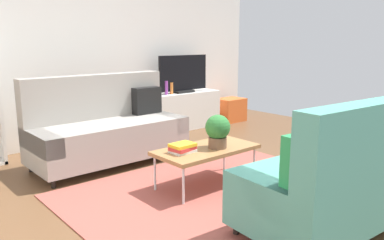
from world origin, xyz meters
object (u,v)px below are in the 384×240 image
(potted_plant, at_px, (218,130))
(storage_trunk, at_px, (230,110))
(coffee_table, at_px, (206,150))
(tv_console, at_px, (183,110))
(bottle_0, at_px, (166,88))
(bottle_1, at_px, (171,88))
(tv, at_px, (183,74))
(vase_0, at_px, (153,91))
(couch_green, at_px, (349,175))
(couch_beige, at_px, (107,128))
(table_book_0, at_px, (183,151))

(potted_plant, bearing_deg, storage_trunk, 41.70)
(coffee_table, distance_m, tv_console, 2.79)
(storage_trunk, bearing_deg, bottle_0, 177.68)
(potted_plant, relative_size, bottle_1, 1.81)
(bottle_0, bearing_deg, tv, 3.00)
(storage_trunk, relative_size, vase_0, 3.68)
(vase_0, bearing_deg, tv, -6.88)
(couch_green, relative_size, storage_trunk, 3.76)
(couch_beige, bearing_deg, vase_0, -146.17)
(storage_trunk, distance_m, table_book_0, 3.67)
(vase_0, bearing_deg, bottle_1, -16.29)
(potted_plant, relative_size, table_book_0, 1.47)
(coffee_table, relative_size, potted_plant, 3.13)
(storage_trunk, bearing_deg, couch_green, -123.21)
(coffee_table, bearing_deg, potted_plant, -37.72)
(storage_trunk, bearing_deg, table_book_0, -143.55)
(table_book_0, bearing_deg, storage_trunk, 36.45)
(coffee_table, bearing_deg, bottle_1, 60.56)
(potted_plant, distance_m, bottle_1, 2.63)
(tv_console, xyz_separation_m, vase_0, (-0.58, 0.05, 0.39))
(potted_plant, bearing_deg, bottle_0, 65.24)
(table_book_0, xyz_separation_m, bottle_0, (1.47, 2.24, 0.32))
(coffee_table, distance_m, table_book_0, 0.30)
(coffee_table, height_order, table_book_0, table_book_0)
(tv_console, distance_m, bottle_1, 0.50)
(couch_beige, bearing_deg, tv_console, -156.17)
(couch_beige, distance_m, storage_trunk, 3.15)
(couch_beige, distance_m, tv, 2.19)
(vase_0, xyz_separation_m, bottle_1, (0.31, -0.09, 0.03))
(coffee_table, bearing_deg, couch_beige, 105.26)
(potted_plant, xyz_separation_m, bottle_1, (1.19, 2.34, 0.13))
(coffee_table, xyz_separation_m, bottle_1, (1.28, 2.27, 0.34))
(coffee_table, height_order, tv, tv)
(tv_console, relative_size, bottle_0, 6.12)
(bottle_0, bearing_deg, table_book_0, -123.25)
(storage_trunk, xyz_separation_m, potted_plant, (-2.56, -2.28, 0.39))
(couch_green, distance_m, bottle_1, 3.84)
(tv, bearing_deg, storage_trunk, -4.16)
(tv_console, distance_m, bottle_0, 0.58)
(couch_green, xyz_separation_m, bottle_0, (0.90, 3.69, 0.31))
(couch_green, relative_size, bottle_1, 10.06)
(tv_console, relative_size, tv, 1.40)
(tv, relative_size, vase_0, 7.07)
(tv_console, bearing_deg, tv, -90.00)
(coffee_table, relative_size, bottle_0, 4.81)
(table_book_0, height_order, bottle_1, bottle_1)
(couch_beige, xyz_separation_m, couch_green, (0.66, -2.84, 0.01))
(couch_beige, relative_size, storage_trunk, 3.68)
(couch_beige, xyz_separation_m, storage_trunk, (3.04, 0.79, -0.22))
(couch_green, distance_m, bottle_0, 3.81)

